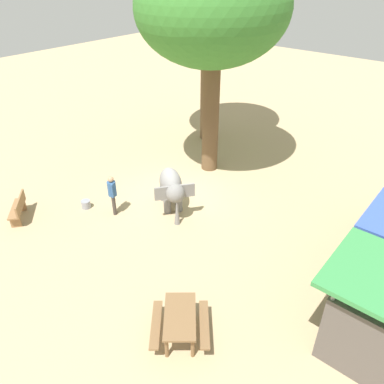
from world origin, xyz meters
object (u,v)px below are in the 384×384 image
feed_bucket (86,204)px  shade_tree_main (214,9)px  market_stall_green (373,318)px  wooden_bench (18,208)px  elephant (172,187)px  picnic_table_near (180,320)px  person_handler (112,192)px

feed_bucket → shade_tree_main: bearing=163.4°
market_stall_green → wooden_bench: bearing=-77.5°
feed_bucket → elephant: bearing=129.3°
wooden_bench → picnic_table_near: 8.07m
market_stall_green → feed_bucket: market_stall_green is taller
person_handler → market_stall_green: (-0.13, 9.40, 0.19)m
elephant → feed_bucket: (2.16, -2.63, -0.82)m
person_handler → market_stall_green: size_ratio=0.64×
picnic_table_near → feed_bucket: size_ratio=5.83×
shade_tree_main → picnic_table_near: bearing=32.9°
wooden_bench → market_stall_green: 12.18m
person_handler → shade_tree_main: shade_tree_main is taller
person_handler → wooden_bench: size_ratio=1.21×
market_stall_green → picnic_table_near: bearing=-55.0°
person_handler → market_stall_green: 9.40m
person_handler → wooden_bench: (2.51, -2.47, -0.48)m
elephant → wooden_bench: bearing=-96.0°
feed_bucket → person_handler: bearing=112.9°
shade_tree_main → wooden_bench: (7.76, -3.03, -6.29)m
elephant → market_stall_green: (1.54, 7.92, 0.16)m
market_stall_green → feed_bucket: (0.62, -10.55, -0.98)m
feed_bucket → wooden_bench: bearing=-33.1°
elephant → market_stall_green: 8.07m
wooden_bench → market_stall_green: size_ratio=0.53×
wooden_bench → feed_bucket: 2.43m
picnic_table_near → feed_bucket: (-2.04, -6.76, -0.43)m
elephant → picnic_table_near: elephant is taller
wooden_bench → market_stall_green: bearing=-128.3°
person_handler → market_stall_green: market_stall_green is taller
shade_tree_main → market_stall_green: shade_tree_main is taller
elephant → person_handler: person_handler is taller
elephant → feed_bucket: elephant is taller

